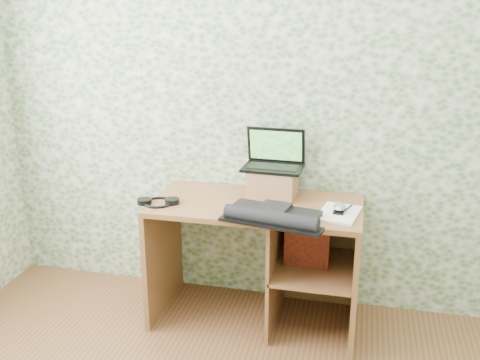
% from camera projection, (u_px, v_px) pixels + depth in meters
% --- Properties ---
extents(wall_back, '(3.50, 0.00, 3.50)m').
position_uv_depth(wall_back, '(268.00, 99.00, 3.18)').
color(wall_back, silver).
rests_on(wall_back, ground).
extents(desk, '(1.20, 0.60, 0.75)m').
position_uv_depth(desk, '(270.00, 245.00, 3.15)').
color(desk, brown).
rests_on(desk, floor).
extents(riser, '(0.28, 0.24, 0.16)m').
position_uv_depth(riser, '(273.00, 183.00, 3.16)').
color(riser, brown).
rests_on(riser, desk).
extents(laptop, '(0.36, 0.26, 0.23)m').
position_uv_depth(laptop, '(274.00, 159.00, 3.15)').
color(laptop, black).
rests_on(laptop, riser).
extents(keyboard, '(0.56, 0.37, 0.08)m').
position_uv_depth(keyboard, '(273.00, 215.00, 2.81)').
color(keyboard, black).
rests_on(keyboard, desk).
extents(headphones, '(0.24, 0.21, 0.03)m').
position_uv_depth(headphones, '(158.00, 202.00, 3.05)').
color(headphones, black).
rests_on(headphones, desk).
extents(notepad, '(0.25, 0.32, 0.01)m').
position_uv_depth(notepad, '(339.00, 213.00, 2.89)').
color(notepad, silver).
rests_on(notepad, desk).
extents(mouse, '(0.08, 0.11, 0.04)m').
position_uv_depth(mouse, '(339.00, 209.00, 2.89)').
color(mouse, '#B3B3B5').
rests_on(mouse, notepad).
extents(pen, '(0.06, 0.13, 0.01)m').
position_uv_depth(pen, '(347.00, 208.00, 2.93)').
color(pen, black).
rests_on(pen, notepad).
extents(red_box, '(0.26, 0.08, 0.31)m').
position_uv_depth(red_box, '(307.00, 241.00, 3.06)').
color(red_box, '#9D240E').
rests_on(red_box, desk).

